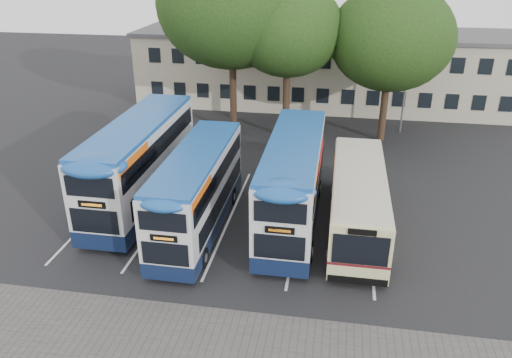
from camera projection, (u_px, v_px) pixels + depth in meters
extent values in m
plane|color=black|center=(293.00, 284.00, 20.44)|extent=(120.00, 120.00, 0.00)
cube|color=silver|center=(102.00, 207.00, 26.56)|extent=(0.12, 11.00, 0.01)
cube|color=silver|center=(165.00, 212.00, 26.02)|extent=(0.12, 11.00, 0.01)
cube|color=silver|center=(230.00, 218.00, 25.49)|extent=(0.12, 11.00, 0.01)
cube|color=silver|center=(298.00, 223.00, 24.95)|extent=(0.12, 11.00, 0.01)
cube|color=silver|center=(370.00, 229.00, 24.42)|extent=(0.12, 11.00, 0.01)
cube|color=#B8AA94|center=(326.00, 69.00, 43.34)|extent=(32.00, 8.00, 6.00)
cube|color=#4C4C4F|center=(328.00, 33.00, 42.06)|extent=(32.40, 8.40, 0.30)
cube|color=black|center=(323.00, 96.00, 40.29)|extent=(30.00, 0.06, 1.20)
cube|color=black|center=(325.00, 61.00, 39.12)|extent=(30.00, 0.06, 1.20)
cylinder|color=gray|center=(407.00, 72.00, 35.53)|extent=(0.14, 0.14, 9.00)
cube|color=gray|center=(416.00, 6.00, 33.64)|extent=(0.12, 0.80, 0.12)
cube|color=gray|center=(416.00, 7.00, 33.31)|extent=(0.25, 0.50, 0.12)
cylinder|color=black|center=(233.00, 88.00, 36.08)|extent=(0.50, 0.50, 6.71)
ellipsoid|color=black|center=(231.00, 4.00, 33.66)|extent=(10.21, 10.21, 8.68)
cylinder|color=black|center=(286.00, 100.00, 35.22)|extent=(0.50, 0.50, 5.61)
ellipsoid|color=black|center=(288.00, 29.00, 33.19)|extent=(7.39, 7.39, 6.28)
cylinder|color=black|center=(384.00, 104.00, 34.81)|extent=(0.50, 0.50, 5.27)
ellipsoid|color=black|center=(391.00, 38.00, 32.91)|extent=(8.26, 8.26, 7.02)
cube|color=#101C3C|center=(143.00, 190.00, 26.83)|extent=(2.57, 10.81, 0.82)
cube|color=silver|center=(140.00, 155.00, 25.99)|extent=(2.57, 10.81, 3.19)
cube|color=#1A4F9E|center=(137.00, 125.00, 25.30)|extent=(2.52, 10.59, 0.31)
cube|color=black|center=(144.00, 168.00, 26.63)|extent=(2.61, 9.58, 1.03)
cube|color=black|center=(138.00, 142.00, 25.69)|extent=(2.61, 10.19, 0.93)
cube|color=orange|center=(135.00, 160.00, 22.07)|extent=(0.02, 3.29, 0.57)
cube|color=black|center=(92.00, 205.00, 21.17)|extent=(1.24, 0.06, 0.31)
cylinder|color=black|center=(145.00, 169.00, 29.91)|extent=(0.31, 1.03, 1.03)
cylinder|color=black|center=(182.00, 171.00, 29.55)|extent=(0.31, 1.03, 1.03)
cylinder|color=black|center=(93.00, 224.00, 23.92)|extent=(0.31, 1.03, 1.03)
cylinder|color=black|center=(139.00, 228.00, 23.56)|extent=(0.31, 1.03, 1.03)
cube|color=#101C3C|center=(199.00, 217.00, 24.29)|extent=(2.27, 9.53, 0.73)
cube|color=silver|center=(197.00, 184.00, 23.54)|extent=(2.27, 9.53, 2.81)
cube|color=#1A4F9E|center=(196.00, 156.00, 22.93)|extent=(2.22, 9.34, 0.27)
cube|color=black|center=(200.00, 196.00, 24.11)|extent=(2.31, 8.44, 0.91)
cube|color=black|center=(197.00, 172.00, 23.28)|extent=(2.31, 8.99, 0.82)
cube|color=orange|center=(202.00, 193.00, 20.09)|extent=(0.02, 2.90, 0.50)
cube|color=black|center=(164.00, 238.00, 19.29)|extent=(1.09, 0.06, 0.27)
cylinder|color=black|center=(195.00, 194.00, 27.00)|extent=(0.27, 0.91, 0.91)
cylinder|color=black|center=(232.00, 196.00, 26.68)|extent=(0.27, 0.91, 0.91)
cylinder|color=black|center=(157.00, 253.00, 21.72)|extent=(0.27, 0.91, 0.91)
cylinder|color=black|center=(203.00, 258.00, 21.40)|extent=(0.27, 0.91, 0.91)
cube|color=#101C3C|center=(292.00, 209.00, 24.87)|extent=(2.45, 10.29, 0.78)
cube|color=silver|center=(293.00, 174.00, 24.07)|extent=(2.45, 10.29, 3.04)
cube|color=#1A4F9E|center=(294.00, 144.00, 23.41)|extent=(2.40, 10.09, 0.29)
cube|color=black|center=(293.00, 187.00, 24.68)|extent=(2.49, 9.12, 0.98)
cube|color=black|center=(294.00, 161.00, 23.78)|extent=(2.49, 9.70, 0.88)
cube|color=orange|center=(316.00, 183.00, 20.34)|extent=(0.02, 3.14, 0.54)
cube|color=black|center=(280.00, 230.00, 19.48)|extent=(1.18, 0.06, 0.29)
cylinder|color=black|center=(278.00, 186.00, 27.80)|extent=(0.29, 0.98, 0.98)
cylinder|color=black|center=(318.00, 189.00, 27.46)|extent=(0.29, 0.98, 0.98)
cylinder|color=black|center=(259.00, 247.00, 22.10)|extent=(0.29, 0.98, 0.98)
cylinder|color=black|center=(309.00, 252.00, 21.76)|extent=(0.29, 0.98, 0.98)
cube|color=red|center=(321.00, 154.00, 24.69)|extent=(0.02, 3.92, 0.83)
cube|color=beige|center=(358.00, 200.00, 23.90)|extent=(2.48, 9.91, 2.53)
cube|color=beige|center=(360.00, 175.00, 23.35)|extent=(2.38, 9.51, 0.20)
cube|color=black|center=(358.00, 188.00, 24.17)|extent=(2.52, 7.93, 0.89)
cube|color=maroon|center=(357.00, 208.00, 24.08)|extent=(2.51, 9.93, 0.12)
cube|color=black|center=(360.00, 250.00, 19.32)|extent=(2.18, 0.06, 1.29)
cylinder|color=black|center=(330.00, 255.00, 21.51)|extent=(0.30, 0.99, 0.99)
cylinder|color=black|center=(384.00, 260.00, 21.17)|extent=(0.30, 0.99, 0.99)
cylinder|color=black|center=(334.00, 191.00, 27.18)|extent=(0.30, 0.99, 0.99)
cylinder|color=black|center=(376.00, 194.00, 26.84)|extent=(0.30, 0.99, 0.99)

